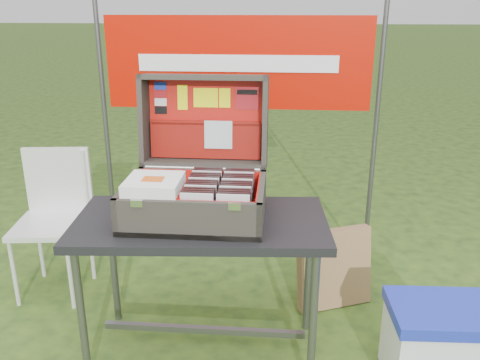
# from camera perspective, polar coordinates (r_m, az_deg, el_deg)

# --- Properties ---
(table) EXTENTS (1.18, 0.65, 0.72)m
(table) POSITION_cam_1_polar(r_m,az_deg,el_deg) (2.48, -4.21, -11.96)
(table) COLOR black
(table) RESTS_ON ground
(table_top) EXTENTS (1.18, 0.65, 0.04)m
(table_top) POSITION_cam_1_polar(r_m,az_deg,el_deg) (2.33, -4.41, -4.84)
(table_top) COLOR black
(table_top) RESTS_ON ground
(table_leg_fl) EXTENTS (0.04, 0.04, 0.68)m
(table_leg_fl) POSITION_cam_1_polar(r_m,az_deg,el_deg) (2.44, -17.40, -14.09)
(table_leg_fl) COLOR #59595B
(table_leg_fl) RESTS_ON ground
(table_leg_fr) EXTENTS (0.04, 0.04, 0.68)m
(table_leg_fr) POSITION_cam_1_polar(r_m,az_deg,el_deg) (2.29, 8.18, -15.80)
(table_leg_fr) COLOR #59595B
(table_leg_fr) RESTS_ON ground
(table_leg_bl) EXTENTS (0.04, 0.04, 0.68)m
(table_leg_bl) POSITION_cam_1_polar(r_m,az_deg,el_deg) (2.80, -14.02, -9.13)
(table_leg_bl) COLOR #59595B
(table_leg_bl) RESTS_ON ground
(table_leg_br) EXTENTS (0.04, 0.04, 0.68)m
(table_leg_br) POSITION_cam_1_polar(r_m,az_deg,el_deg) (2.67, 7.68, -10.21)
(table_leg_br) COLOR #59595B
(table_leg_br) RESTS_ON ground
(table_brace) EXTENTS (0.99, 0.03, 0.03)m
(table_brace) POSITION_cam_1_polar(r_m,az_deg,el_deg) (2.62, -4.08, -16.41)
(table_brace) COLOR #59595B
(table_brace) RESTS_ON ground
(suitcase) EXTENTS (0.62, 0.61, 0.60)m
(suitcase) POSITION_cam_1_polar(r_m,az_deg,el_deg) (2.28, -4.99, 3.22)
(suitcase) COLOR #403B32
(suitcase) RESTS_ON table
(suitcase_base_bottom) EXTENTS (0.62, 0.45, 0.02)m
(suitcase_base_bottom) POSITION_cam_1_polar(r_m,az_deg,el_deg) (2.32, -5.03, -4.04)
(suitcase_base_bottom) COLOR #403B32
(suitcase_base_bottom) RESTS_ON table_top
(suitcase_base_wall_front) EXTENTS (0.62, 0.02, 0.17)m
(suitcase_base_wall_front) POSITION_cam_1_polar(r_m,az_deg,el_deg) (2.10, -6.04, -4.53)
(suitcase_base_wall_front) COLOR #403B32
(suitcase_base_wall_front) RESTS_ON table_top
(suitcase_base_wall_back) EXTENTS (0.62, 0.02, 0.17)m
(suitcase_base_wall_back) POSITION_cam_1_polar(r_m,az_deg,el_deg) (2.49, -4.27, -0.62)
(suitcase_base_wall_back) COLOR #403B32
(suitcase_base_wall_back) RESTS_ON table_top
(suitcase_base_wall_left) EXTENTS (0.02, 0.45, 0.17)m
(suitcase_base_wall_left) POSITION_cam_1_polar(r_m,az_deg,el_deg) (2.36, -12.27, -2.14)
(suitcase_base_wall_left) COLOR #403B32
(suitcase_base_wall_left) RESTS_ON table_top
(suitcase_base_wall_right) EXTENTS (0.02, 0.45, 0.17)m
(suitcase_base_wall_right) POSITION_cam_1_polar(r_m,az_deg,el_deg) (2.26, 2.42, -2.65)
(suitcase_base_wall_right) COLOR #403B32
(suitcase_base_wall_right) RESTS_ON table_top
(suitcase_liner_floor) EXTENTS (0.57, 0.40, 0.01)m
(suitcase_liner_floor) POSITION_cam_1_polar(r_m,az_deg,el_deg) (2.32, -5.04, -3.70)
(suitcase_liner_floor) COLOR red
(suitcase_liner_floor) RESTS_ON suitcase_base_bottom
(suitcase_latch_left) EXTENTS (0.05, 0.01, 0.03)m
(suitcase_latch_left) POSITION_cam_1_polar(r_m,az_deg,el_deg) (2.11, -11.53, -2.59)
(suitcase_latch_left) COLOR silver
(suitcase_latch_left) RESTS_ON suitcase_base_wall_front
(suitcase_latch_right) EXTENTS (0.05, 0.01, 0.03)m
(suitcase_latch_right) POSITION_cam_1_polar(r_m,az_deg,el_deg) (2.04, -0.61, -2.99)
(suitcase_latch_right) COLOR silver
(suitcase_latch_right) RESTS_ON suitcase_base_wall_front
(suitcase_hinge) EXTENTS (0.56, 0.02, 0.02)m
(suitcase_hinge) POSITION_cam_1_polar(r_m,az_deg,el_deg) (2.47, -4.28, 1.30)
(suitcase_hinge) COLOR silver
(suitcase_hinge) RESTS_ON suitcase_base_wall_back
(suitcase_lid_back) EXTENTS (0.62, 0.07, 0.45)m
(suitcase_lid_back) POSITION_cam_1_polar(r_m,az_deg,el_deg) (2.59, -3.78, 6.84)
(suitcase_lid_back) COLOR #403B32
(suitcase_lid_back) RESTS_ON suitcase_base_wall_back
(suitcase_lid_rim_far) EXTENTS (0.62, 0.17, 0.04)m
(suitcase_lid_rim_far) POSITION_cam_1_polar(r_m,az_deg,el_deg) (2.50, -4.06, 11.45)
(suitcase_lid_rim_far) COLOR #403B32
(suitcase_lid_rim_far) RESTS_ON suitcase_lid_back
(suitcase_lid_rim_near) EXTENTS (0.62, 0.17, 0.04)m
(suitcase_lid_rim_near) POSITION_cam_1_polar(r_m,az_deg,el_deg) (2.55, -3.99, 1.96)
(suitcase_lid_rim_near) COLOR #403B32
(suitcase_lid_rim_near) RESTS_ON suitcase_lid_back
(suitcase_lid_rim_left) EXTENTS (0.02, 0.21, 0.46)m
(suitcase_lid_rim_left) POSITION_cam_1_polar(r_m,az_deg,el_deg) (2.58, -10.66, 6.68)
(suitcase_lid_rim_left) COLOR #403B32
(suitcase_lid_rim_left) RESTS_ON suitcase_lid_back
(suitcase_lid_rim_right) EXTENTS (0.02, 0.21, 0.46)m
(suitcase_lid_rim_right) POSITION_cam_1_polar(r_m,az_deg,el_deg) (2.49, 2.85, 6.54)
(suitcase_lid_rim_right) COLOR #403B32
(suitcase_lid_rim_right) RESTS_ON suitcase_lid_back
(suitcase_lid_liner) EXTENTS (0.57, 0.05, 0.39)m
(suitcase_lid_liner) POSITION_cam_1_polar(r_m,az_deg,el_deg) (2.57, -3.83, 6.80)
(suitcase_lid_liner) COLOR red
(suitcase_lid_liner) RESTS_ON suitcase_lid_back
(suitcase_liner_wall_front) EXTENTS (0.57, 0.01, 0.14)m
(suitcase_liner_wall_front) POSITION_cam_1_polar(r_m,az_deg,el_deg) (2.11, -5.97, -4.06)
(suitcase_liner_wall_front) COLOR red
(suitcase_liner_wall_front) RESTS_ON suitcase_base_bottom
(suitcase_liner_wall_back) EXTENTS (0.57, 0.01, 0.14)m
(suitcase_liner_wall_back) POSITION_cam_1_polar(r_m,az_deg,el_deg) (2.47, -4.33, -0.47)
(suitcase_liner_wall_back) COLOR red
(suitcase_liner_wall_back) RESTS_ON suitcase_base_bottom
(suitcase_liner_wall_left) EXTENTS (0.01, 0.40, 0.14)m
(suitcase_liner_wall_left) POSITION_cam_1_polar(r_m,az_deg,el_deg) (2.35, -11.93, -1.87)
(suitcase_liner_wall_left) COLOR red
(suitcase_liner_wall_left) RESTS_ON suitcase_base_bottom
(suitcase_liner_wall_right) EXTENTS (0.01, 0.40, 0.14)m
(suitcase_liner_wall_right) POSITION_cam_1_polar(r_m,az_deg,el_deg) (2.26, 2.04, -2.35)
(suitcase_liner_wall_right) COLOR red
(suitcase_liner_wall_right) RESTS_ON suitcase_base_bottom
(suitcase_lid_pocket) EXTENTS (0.55, 0.05, 0.18)m
(suitcase_lid_pocket) POSITION_cam_1_polar(r_m,az_deg,el_deg) (2.57, -3.88, 4.45)
(suitcase_lid_pocket) COLOR maroon
(suitcase_lid_pocket) RESTS_ON suitcase_lid_liner
(suitcase_pocket_edge) EXTENTS (0.54, 0.02, 0.02)m
(suitcase_pocket_edge) POSITION_cam_1_polar(r_m,az_deg,el_deg) (2.55, -3.91, 6.40)
(suitcase_pocket_edge) COLOR maroon
(suitcase_pocket_edge) RESTS_ON suitcase_lid_pocket
(suitcase_pocket_cd) EXTENTS (0.14, 0.02, 0.14)m
(suitcase_pocket_cd) POSITION_cam_1_polar(r_m,az_deg,el_deg) (2.54, -2.45, 5.10)
(suitcase_pocket_cd) COLOR silver
(suitcase_pocket_cd) RESTS_ON suitcase_lid_pocket
(lid_sticker_cc_a) EXTENTS (0.06, 0.01, 0.04)m
(lid_sticker_cc_a) POSITION_cam_1_polar(r_m,az_deg,el_deg) (2.60, -8.95, 10.40)
(lid_sticker_cc_a) COLOR #1933B2
(lid_sticker_cc_a) RESTS_ON suitcase_lid_liner
(lid_sticker_cc_b) EXTENTS (0.06, 0.01, 0.04)m
(lid_sticker_cc_b) POSITION_cam_1_polar(r_m,az_deg,el_deg) (2.60, -8.92, 9.52)
(lid_sticker_cc_b) COLOR #A9141A
(lid_sticker_cc_b) RESTS_ON suitcase_lid_liner
(lid_sticker_cc_c) EXTENTS (0.06, 0.01, 0.04)m
(lid_sticker_cc_c) POSITION_cam_1_polar(r_m,az_deg,el_deg) (2.60, -8.90, 8.64)
(lid_sticker_cc_c) COLOR white
(lid_sticker_cc_c) RESTS_ON suitcase_lid_liner
(lid_sticker_cc_d) EXTENTS (0.06, 0.01, 0.04)m
(lid_sticker_cc_d) POSITION_cam_1_polar(r_m,az_deg,el_deg) (2.61, -8.88, 7.76)
(lid_sticker_cc_d) COLOR black
(lid_sticker_cc_d) RESTS_ON suitcase_lid_liner
(lid_card_neon_tall) EXTENTS (0.05, 0.02, 0.12)m
(lid_card_neon_tall) POSITION_cam_1_polar(r_m,az_deg,el_deg) (2.58, -6.47, 9.20)
(lid_card_neon_tall) COLOR #FBFB0B
(lid_card_neon_tall) RESTS_ON suitcase_lid_liner
(lid_card_neon_main) EXTENTS (0.12, 0.01, 0.09)m
(lid_card_neon_main) POSITION_cam_1_polar(r_m,az_deg,el_deg) (2.56, -3.87, 9.20)
(lid_card_neon_main) COLOR #FBFB0B
(lid_card_neon_main) RESTS_ON suitcase_lid_liner
(lid_card_neon_small) EXTENTS (0.06, 0.01, 0.09)m
(lid_card_neon_small) POSITION_cam_1_polar(r_m,az_deg,el_deg) (2.54, -1.73, 9.19)
(lid_card_neon_small) COLOR #FBFB0B
(lid_card_neon_small) RESTS_ON suitcase_lid_liner
(lid_sticker_band) EXTENTS (0.11, 0.01, 0.11)m
(lid_sticker_band) POSITION_cam_1_polar(r_m,az_deg,el_deg) (2.53, 0.80, 9.15)
(lid_sticker_band) COLOR #A9141A
(lid_sticker_band) RESTS_ON suitcase_lid_liner
(lid_sticker_band_bar) EXTENTS (0.10, 0.01, 0.02)m
(lid_sticker_band_bar) POSITION_cam_1_polar(r_m,az_deg,el_deg) (2.53, 0.81, 9.83)
(lid_sticker_band_bar) COLOR black
(lid_sticker_band_bar) RESTS_ON suitcase_lid_liner
(cd_left_0) EXTENTS (0.14, 0.01, 0.16)m
(cd_left_0) POSITION_cam_1_polar(r_m,az_deg,el_deg) (2.12, -4.84, -3.52)
(cd_left_0) COLOR silver
(cd_left_0) RESTS_ON suitcase_liner_floor
(cd_left_1) EXTENTS (0.14, 0.01, 0.16)m
(cd_left_1) POSITION_cam_1_polar(r_m,az_deg,el_deg) (2.14, -4.73, -3.27)
(cd_left_1) COLOR black
(cd_left_1) RESTS_ON suitcase_liner_floor
(cd_left_2) EXTENTS (0.14, 0.01, 0.16)m
(cd_left_2) POSITION_cam_1_polar(r_m,az_deg,el_deg) (2.16, -4.63, -3.02)
(cd_left_2) COLOR black
(cd_left_2) RESTS_ON suitcase_liner_floor
(cd_left_3) EXTENTS (0.14, 0.01, 0.16)m
(cd_left_3) POSITION_cam_1_polar(r_m,az_deg,el_deg) (2.19, -4.53, -2.78)
(cd_left_3) COLOR black
(cd_left_3) RESTS_ON suitcase_liner_floor
(cd_left_4) EXTENTS (0.14, 0.01, 0.16)m
(cd_left_4) POSITION_cam_1_polar(r_m,az_deg,el_deg) (2.21, -4.43, -2.54)
(cd_left_4) COLOR silver
(cd_left_4) RESTS_ON suitcase_liner_floor
(cd_left_5) EXTENTS (0.14, 0.01, 0.16)m
(cd_left_5) POSITION_cam_1_polar(r_m,az_deg,el_deg) (2.23, -4.33, -2.30)
(cd_left_5) COLOR black
(cd_left_5) RESTS_ON suitcase_liner_floor
(cd_left_6) EXTENTS (0.14, 0.01, 0.16)m
(cd_left_6) POSITION_cam_1_polar(r_m,az_deg,el_deg) (2.25, -4.23, -2.07)
(cd_left_6) COLOR black
(cd_left_6) RESTS_ON suitcase_liner_floor
(cd_left_7) EXTENTS (0.14, 0.01, 0.16)m
(cd_left_7) POSITION_cam_1_polar(r_m,az_deg,el_deg) (2.28, -4.14, -1.85)
(cd_left_7) COLOR black
(cd_left_7) RESTS_ON suitcase_liner_floor
(cd_left_8) EXTENTS (0.14, 0.01, 0.16)m
(cd_left_8) POSITION_cam_1_polar(r_m,az_deg,el_deg) (2.30, -4.05, -1.63)
(cd_left_8) COLOR silver
(cd_left_8) RESTS_ON suitcase_liner_floor
(cd_left_9) EXTENTS (0.14, 0.01, 0.16)m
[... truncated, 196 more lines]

